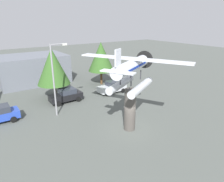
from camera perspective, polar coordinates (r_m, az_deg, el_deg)
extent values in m
plane|color=#515651|center=(20.70, 4.83, -10.41)|extent=(140.00, 140.00, 0.00)
cylinder|color=#4C4742|center=(19.76, 4.99, -5.19)|extent=(1.10, 1.10, 4.14)
cylinder|color=silver|center=(18.57, 8.06, 1.08)|extent=(4.56, 2.89, 0.70)
cylinder|color=#333338|center=(19.59, 7.95, 4.48)|extent=(0.14, 0.14, 0.90)
cylinder|color=#333338|center=(17.42, 5.33, 2.73)|extent=(0.14, 0.14, 0.90)
cylinder|color=silver|center=(19.27, 2.45, 1.93)|extent=(4.56, 2.89, 0.70)
cylinder|color=#333338|center=(19.93, 5.23, 4.84)|extent=(0.14, 0.14, 0.90)
cylinder|color=#333338|center=(17.79, 2.33, 3.15)|extent=(0.14, 0.14, 0.90)
cylinder|color=silver|center=(18.43, 5.37, 6.85)|extent=(5.98, 3.90, 1.10)
cube|color=#193399|center=(18.61, 5.60, 6.97)|extent=(4.36, 3.06, 0.20)
cone|color=#262628|center=(21.43, 8.64, 8.45)|extent=(1.03, 1.11, 0.88)
cylinder|color=black|center=(21.80, 8.98, 8.62)|extent=(0.89, 1.60, 1.80)
cube|color=silver|center=(18.68, 5.89, 8.91)|extent=(5.89, 9.68, 0.12)
cube|color=silver|center=(15.90, 1.61, 5.32)|extent=(1.94, 2.80, 0.10)
cube|color=silver|center=(15.68, 1.65, 9.22)|extent=(0.85, 0.53, 1.30)
cylinder|color=black|center=(25.63, -26.33, -5.61)|extent=(0.64, 0.22, 0.64)
cylinder|color=black|center=(23.99, -25.60, -7.16)|extent=(0.64, 0.22, 0.64)
cube|color=black|center=(27.43, -12.67, -1.52)|extent=(4.20, 1.70, 0.80)
cube|color=#2D333D|center=(27.28, -12.30, 0.00)|extent=(2.00, 1.56, 0.64)
cylinder|color=black|center=(27.94, -15.88, -2.29)|extent=(0.64, 0.22, 0.64)
cylinder|color=black|center=(26.35, -14.55, -3.48)|extent=(0.64, 0.22, 0.64)
cylinder|color=black|center=(28.83, -10.84, -1.21)|extent=(0.64, 0.22, 0.64)
cylinder|color=black|center=(27.30, -9.27, -2.30)|extent=(0.64, 0.22, 0.64)
cube|color=silver|center=(30.11, 0.02, 0.83)|extent=(4.20, 1.70, 0.80)
cube|color=#2D333D|center=(30.02, 0.41, 2.22)|extent=(2.00, 1.56, 0.64)
cylinder|color=black|center=(30.25, -3.06, 0.09)|extent=(0.64, 0.22, 0.64)
cylinder|color=black|center=(28.82, -1.16, -0.87)|extent=(0.64, 0.22, 0.64)
cylinder|color=black|center=(31.67, 1.09, 1.00)|extent=(0.64, 0.22, 0.64)
cylinder|color=black|center=(30.31, 3.08, 0.13)|extent=(0.64, 0.22, 0.64)
cylinder|color=gray|center=(22.81, -15.85, 2.55)|extent=(0.18, 0.18, 7.91)
cylinder|color=gray|center=(22.34, -14.79, 12.42)|extent=(1.60, 0.12, 0.12)
cube|color=silver|center=(22.59, -13.09, 12.50)|extent=(0.50, 0.28, 0.20)
cube|color=slate|center=(37.56, -21.15, 5.75)|extent=(10.82, 7.68, 4.61)
cylinder|color=brown|center=(29.04, -15.52, 0.04)|extent=(0.36, 0.36, 2.05)
cone|color=#335B23|center=(28.15, -16.14, 6.61)|extent=(4.29, 4.29, 4.77)
cylinder|color=brown|center=(34.15, -2.97, 3.79)|extent=(0.36, 0.36, 2.30)
cone|color=#335B23|center=(33.41, -3.07, 9.51)|extent=(4.14, 4.14, 4.60)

